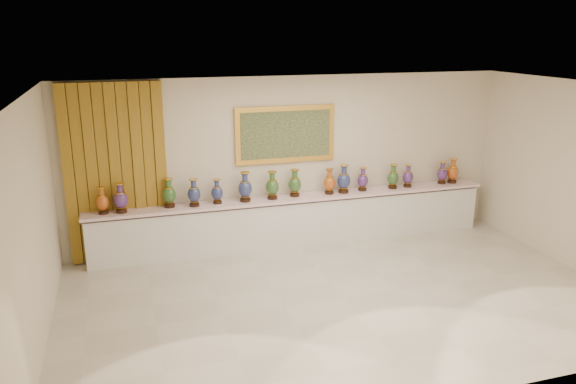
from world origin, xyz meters
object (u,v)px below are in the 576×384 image
Objects in this scene: vase_0 at (102,202)px; vase_2 at (169,194)px; vase_1 at (121,200)px; counter at (296,221)px.

vase_2 is (1.06, 0.05, 0.02)m from vase_0.
vase_1 is at bearing -174.80° from vase_2.
vase_2 reaches higher than vase_1.
vase_0 reaches higher than counter.
vase_1 is (0.28, -0.02, 0.02)m from vase_0.
counter is 3.34m from vase_0.
vase_2 is (-2.21, 0.02, 0.68)m from counter.
vase_0 is 0.91× the size of vase_1.
vase_0 is at bearing -177.06° from vase_2.
vase_2 reaches higher than vase_0.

